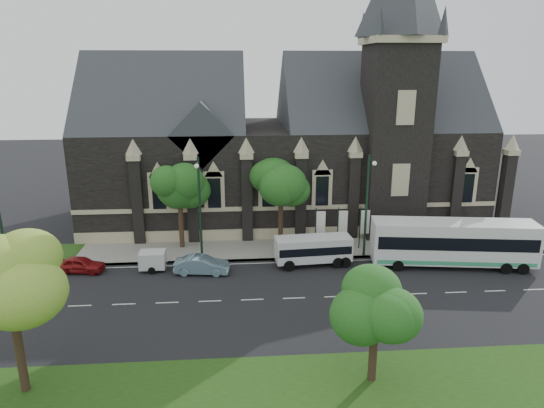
{
  "coord_description": "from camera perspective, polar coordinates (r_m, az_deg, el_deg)",
  "views": [
    {
      "loc": [
        -0.95,
        -30.98,
        16.1
      ],
      "look_at": [
        1.87,
        6.0,
        5.34
      ],
      "focal_mm": 31.72,
      "sensor_mm": 36.0,
      "label": 1
    }
  ],
  "objects": [
    {
      "name": "banner_flag_left",
      "position": [
        42.89,
        5.59,
        -2.55
      ],
      "size": [
        0.9,
        0.1,
        4.0
      ],
      "color": "black",
      "rests_on": "ground"
    },
    {
      "name": "tree_park_near",
      "position": [
        26.54,
        -28.29,
        -7.26
      ],
      "size": [
        4.42,
        4.42,
        8.56
      ],
      "color": "black",
      "rests_on": "ground"
    },
    {
      "name": "banner_flag_center",
      "position": [
        43.27,
        8.21,
        -2.47
      ],
      "size": [
        0.9,
        0.1,
        4.0
      ],
      "color": "black",
      "rests_on": "ground"
    },
    {
      "name": "sedan",
      "position": [
        39.08,
        -8.33,
        -7.18
      ],
      "size": [
        4.51,
        1.99,
        1.44
      ],
      "primitive_type": "imported",
      "rotation": [
        0.0,
        0.0,
        1.46
      ],
      "color": "#7CA1B3",
      "rests_on": "ground"
    },
    {
      "name": "shuttle_bus",
      "position": [
        40.19,
        4.95,
        -5.32
      ],
      "size": [
        6.41,
        2.66,
        2.42
      ],
      "rotation": [
        0.0,
        0.0,
        0.07
      ],
      "color": "silver",
      "rests_on": "ground"
    },
    {
      "name": "museum",
      "position": [
        50.76,
        2.58,
        7.18
      ],
      "size": [
        40.0,
        17.7,
        29.9
      ],
      "color": "black",
      "rests_on": "ground"
    },
    {
      "name": "street_lamp_near",
      "position": [
        41.12,
        11.25,
        0.36
      ],
      "size": [
        0.36,
        1.88,
        9.0
      ],
      "color": "black",
      "rests_on": "ground"
    },
    {
      "name": "box_trailer",
      "position": [
        40.37,
        -13.98,
        -6.43
      ],
      "size": [
        2.99,
        1.76,
        1.59
      ],
      "rotation": [
        0.0,
        0.0,
        0.01
      ],
      "color": "silver",
      "rests_on": "ground"
    },
    {
      "name": "banner_flag_right",
      "position": [
        43.74,
        10.77,
        -2.39
      ],
      "size": [
        0.9,
        0.1,
        4.0
      ],
      "color": "black",
      "rests_on": "ground"
    },
    {
      "name": "car_far_white",
      "position": [
        43.98,
        -28.14,
        -6.22
      ],
      "size": [
        5.56,
        2.77,
        1.55
      ],
      "primitive_type": "imported",
      "rotation": [
        0.0,
        0.0,
        1.69
      ],
      "color": "white",
      "rests_on": "ground"
    },
    {
      "name": "street_lamp_mid",
      "position": [
        39.75,
        -8.59,
        -0.05
      ],
      "size": [
        0.36,
        1.88,
        9.0
      ],
      "color": "black",
      "rests_on": "ground"
    },
    {
      "name": "ground",
      "position": [
        34.93,
        -2.36,
        -11.28
      ],
      "size": [
        160.0,
        160.0,
        0.0
      ],
      "primitive_type": "plane",
      "color": "black",
      "rests_on": "ground"
    },
    {
      "name": "tree_walk_left",
      "position": [
        43.23,
        -10.67,
        2.02
      ],
      "size": [
        3.91,
        3.91,
        7.64
      ],
      "color": "black",
      "rests_on": "ground"
    },
    {
      "name": "tour_coach",
      "position": [
        42.31,
        20.7,
        -4.26
      ],
      "size": [
        13.4,
        4.54,
        3.83
      ],
      "rotation": [
        0.0,
        0.0,
        -0.14
      ],
      "color": "silver",
      "rests_on": "ground"
    },
    {
      "name": "sidewalk",
      "position": [
        43.55,
        -2.82,
        -5.43
      ],
      "size": [
        80.0,
        5.0,
        0.15
      ],
      "primitive_type": "cube",
      "color": "gray",
      "rests_on": "ground"
    },
    {
      "name": "car_far_red",
      "position": [
        41.88,
        -21.78,
        -6.68
      ],
      "size": [
        3.99,
        2.03,
        1.3
      ],
      "primitive_type": "imported",
      "rotation": [
        0.0,
        0.0,
        1.44
      ],
      "color": "maroon",
      "rests_on": "ground"
    },
    {
      "name": "tree_walk_right",
      "position": [
        43.15,
        1.3,
        2.39
      ],
      "size": [
        4.08,
        4.08,
        7.8
      ],
      "color": "black",
      "rests_on": "ground"
    },
    {
      "name": "tree_park_east",
      "position": [
        25.53,
        12.58,
        -10.96
      ],
      "size": [
        3.4,
        3.4,
        6.28
      ],
      "color": "black",
      "rests_on": "ground"
    }
  ]
}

